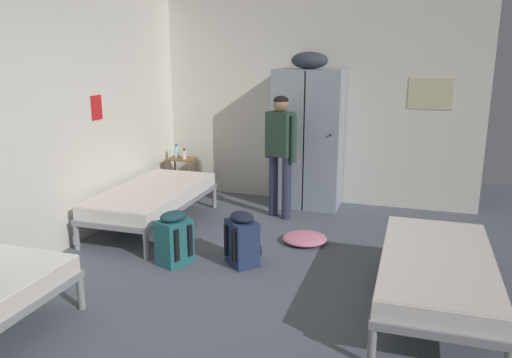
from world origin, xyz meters
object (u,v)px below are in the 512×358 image
shelf_unit (182,173)px  bed_right (437,268)px  person_traveler (280,145)px  clothes_pile_pink (305,238)px  bed_left_rear (152,196)px  locker_bank (308,136)px  backpack_navy (243,240)px  backpack_teal (174,239)px  lotion_bottle (184,154)px  water_bottle (177,151)px

shelf_unit → bed_right: bearing=-35.5°
shelf_unit → person_traveler: 1.79m
bed_right → clothes_pile_pink: bed_right is taller
shelf_unit → bed_left_rear: shelf_unit is taller
locker_bank → person_traveler: bearing=-110.4°
locker_bank → backpack_navy: 2.27m
shelf_unit → backpack_navy: (1.66, -2.06, -0.09)m
bed_right → backpack_teal: 2.49m
bed_right → person_traveler: bearing=133.1°
bed_right → backpack_teal: (-2.48, 0.23, -0.12)m
shelf_unit → backpack_navy: 2.64m
lotion_bottle → clothes_pile_pink: 2.47m
shelf_unit → water_bottle: (-0.08, 0.02, 0.31)m
backpack_navy → locker_bank: bearing=85.2°
bed_left_rear → backpack_teal: (0.74, -0.92, -0.12)m
bed_left_rear → bed_right: size_ratio=1.00×
locker_bank → shelf_unit: (-1.84, -0.09, -0.62)m
bed_left_rear → backpack_navy: 1.59m
backpack_navy → clothes_pile_pink: bearing=58.9°
bed_left_rear → person_traveler: bearing=31.0°
bed_left_rear → lotion_bottle: lotion_bottle is taller
person_traveler → clothes_pile_pink: (0.50, -0.79, -0.89)m
backpack_navy → backpack_teal: bearing=-164.4°
bed_left_rear → clothes_pile_pink: size_ratio=3.83×
backpack_navy → clothes_pile_pink: backpack_navy is taller
bed_left_rear → backpack_navy: size_ratio=3.45×
lotion_bottle → backpack_navy: 2.59m
bed_right → water_bottle: bearing=144.9°
backpack_teal → backpack_navy: bearing=15.6°
bed_right → clothes_pile_pink: (-1.34, 1.18, -0.33)m
clothes_pile_pink → bed_left_rear: bearing=-178.9°
lotion_bottle → clothes_pile_pink: size_ratio=0.30×
locker_bank → bed_left_rear: (-1.59, -1.41, -0.59)m
bed_left_rear → clothes_pile_pink: bearing=1.1°
water_bottle → lotion_bottle: bearing=-21.8°
shelf_unit → lotion_bottle: lotion_bottle is taller
lotion_bottle → backpack_navy: lotion_bottle is taller
locker_bank → bed_left_rear: size_ratio=1.09×
backpack_navy → shelf_unit: bearing=128.8°
lotion_bottle → backpack_teal: 2.42m
bed_left_rear → backpack_teal: 1.18m
locker_bank → bed_left_rear: bearing=-138.3°
locker_bank → clothes_pile_pink: (0.28, -1.38, -0.92)m
bed_left_rear → shelf_unit: bearing=100.7°
lotion_bottle → backpack_navy: (1.59, -2.02, -0.38)m
backpack_navy → clothes_pile_pink: (0.46, 0.77, -0.21)m
water_bottle → backpack_teal: size_ratio=0.36×
shelf_unit → backpack_navy: shelf_unit is taller
bed_left_rear → person_traveler: size_ratio=1.23×
backpack_navy → bed_left_rear: bearing=152.4°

